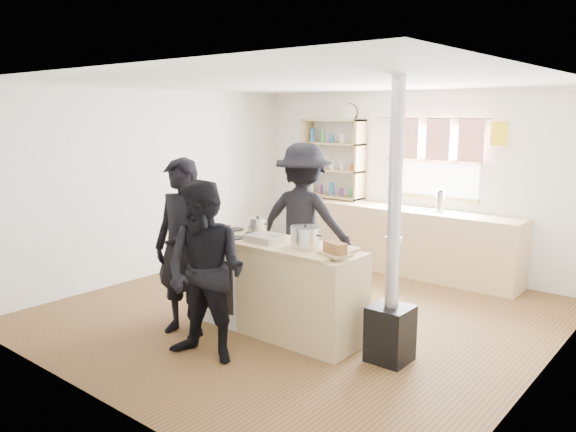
# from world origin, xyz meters

# --- Properties ---
(ground) EXTENTS (5.00, 5.00, 0.01)m
(ground) POSITION_xyz_m (0.00, 0.00, -0.01)
(ground) COLOR brown
(ground) RESTS_ON ground
(back_counter) EXTENTS (3.40, 0.55, 0.90)m
(back_counter) POSITION_xyz_m (0.00, 2.22, 0.45)
(back_counter) COLOR tan
(back_counter) RESTS_ON ground
(shelving_unit) EXTENTS (1.00, 0.28, 1.20)m
(shelving_unit) POSITION_xyz_m (-1.20, 2.34, 1.51)
(shelving_unit) COLOR tan
(shelving_unit) RESTS_ON back_counter
(thermos) EXTENTS (0.10, 0.10, 0.28)m
(thermos) POSITION_xyz_m (0.60, 2.22, 1.04)
(thermos) COLOR silver
(thermos) RESTS_ON back_counter
(cooking_island) EXTENTS (1.97, 0.64, 0.93)m
(cooking_island) POSITION_xyz_m (0.14, -0.55, 0.47)
(cooking_island) COLOR white
(cooking_island) RESTS_ON ground
(skillet_greens) EXTENTS (0.37, 0.37, 0.05)m
(skillet_greens) POSITION_xyz_m (-0.51, -0.72, 0.96)
(skillet_greens) COLOR black
(skillet_greens) RESTS_ON cooking_island
(roast_tray) EXTENTS (0.35, 0.25, 0.07)m
(roast_tray) POSITION_xyz_m (0.03, -0.63, 0.97)
(roast_tray) COLOR silver
(roast_tray) RESTS_ON cooking_island
(stockpot_stove) EXTENTS (0.22, 0.22, 0.18)m
(stockpot_stove) POSITION_xyz_m (-0.32, -0.33, 1.01)
(stockpot_stove) COLOR silver
(stockpot_stove) RESTS_ON cooking_island
(stockpot_counter) EXTENTS (0.30, 0.30, 0.22)m
(stockpot_counter) POSITION_xyz_m (0.49, -0.54, 1.03)
(stockpot_counter) COLOR silver
(stockpot_counter) RESTS_ON cooking_island
(bread_board) EXTENTS (0.33, 0.27, 0.12)m
(bread_board) POSITION_xyz_m (0.89, -0.63, 0.98)
(bread_board) COLOR tan
(bread_board) RESTS_ON cooking_island
(flue_heater) EXTENTS (0.35, 0.35, 2.50)m
(flue_heater) POSITION_xyz_m (1.37, -0.45, 0.65)
(flue_heater) COLOR black
(flue_heater) RESTS_ON ground
(person_near_left) EXTENTS (0.71, 0.52, 1.77)m
(person_near_left) POSITION_xyz_m (-0.53, -1.19, 0.88)
(person_near_left) COLOR black
(person_near_left) RESTS_ON ground
(person_near_right) EXTENTS (0.90, 0.77, 1.62)m
(person_near_right) POSITION_xyz_m (0.09, -1.46, 0.81)
(person_near_right) COLOR black
(person_near_right) RESTS_ON ground
(person_far) EXTENTS (1.34, 0.98, 1.85)m
(person_far) POSITION_xyz_m (-0.32, 0.48, 0.93)
(person_far) COLOR black
(person_far) RESTS_ON ground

